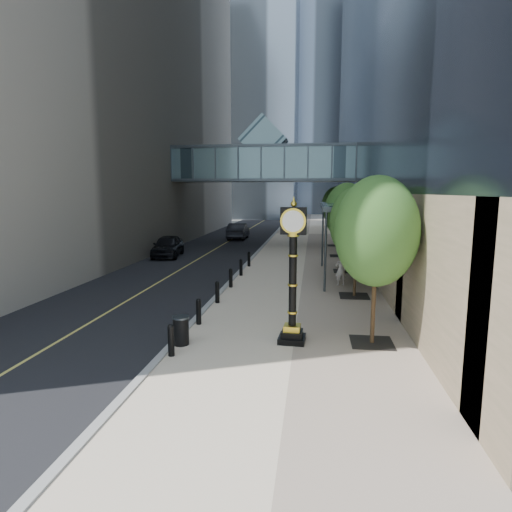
{
  "coord_description": "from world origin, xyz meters",
  "views": [
    {
      "loc": [
        1.58,
        -11.14,
        5.11
      ],
      "look_at": [
        -0.56,
        4.72,
        2.67
      ],
      "focal_mm": 30.0,
      "sensor_mm": 36.0,
      "label": 1
    }
  ],
  "objects_px": {
    "street_clock": "(293,282)",
    "car_near": "(168,246)",
    "trash_bin": "(181,331)",
    "pedestrian": "(341,270)",
    "car_far": "(238,231)"
  },
  "relations": [
    {
      "from": "street_clock",
      "to": "car_near",
      "type": "distance_m",
      "value": 20.92
    },
    {
      "from": "trash_bin",
      "to": "pedestrian",
      "type": "height_order",
      "value": "pedestrian"
    },
    {
      "from": "pedestrian",
      "to": "car_far",
      "type": "height_order",
      "value": "pedestrian"
    },
    {
      "from": "car_far",
      "to": "car_near",
      "type": "bearing_deg",
      "value": 74.57
    },
    {
      "from": "street_clock",
      "to": "trash_bin",
      "type": "height_order",
      "value": "street_clock"
    },
    {
      "from": "car_near",
      "to": "car_far",
      "type": "distance_m",
      "value": 13.43
    },
    {
      "from": "car_far",
      "to": "street_clock",
      "type": "bearing_deg",
      "value": 102.0
    },
    {
      "from": "street_clock",
      "to": "trash_bin",
      "type": "relative_size",
      "value": 5.26
    },
    {
      "from": "street_clock",
      "to": "car_near",
      "type": "xyz_separation_m",
      "value": [
        -10.61,
        17.99,
        -1.26
      ]
    },
    {
      "from": "trash_bin",
      "to": "car_far",
      "type": "relative_size",
      "value": 0.17
    },
    {
      "from": "street_clock",
      "to": "car_far",
      "type": "bearing_deg",
      "value": 106.7
    },
    {
      "from": "pedestrian",
      "to": "car_far",
      "type": "xyz_separation_m",
      "value": [
        -9.48,
        21.9,
        -0.03
      ]
    },
    {
      "from": "street_clock",
      "to": "pedestrian",
      "type": "xyz_separation_m",
      "value": [
        2.14,
        9.11,
        -1.21
      ]
    },
    {
      "from": "car_near",
      "to": "pedestrian",
      "type": "bearing_deg",
      "value": -42.67
    },
    {
      "from": "street_clock",
      "to": "car_far",
      "type": "relative_size",
      "value": 0.92
    }
  ]
}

